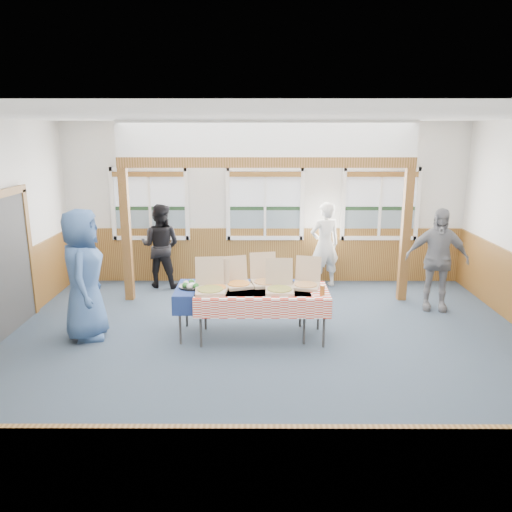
{
  "coord_description": "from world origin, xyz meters",
  "views": [
    {
      "loc": [
        -0.15,
        -6.44,
        3.03
      ],
      "look_at": [
        -0.17,
        1.0,
        1.15
      ],
      "focal_mm": 35.0,
      "sensor_mm": 36.0,
      "label": 1
    }
  ],
  "objects_px": {
    "table_right": "(262,293)",
    "person_grey": "(437,259)",
    "woman_white": "(325,245)",
    "woman_black": "(161,246)",
    "table_left": "(243,291)",
    "man_blue": "(83,275)"
  },
  "relations": [
    {
      "from": "table_left",
      "to": "person_grey",
      "type": "xyz_separation_m",
      "value": [
        3.29,
        1.17,
        0.18
      ]
    },
    {
      "from": "woman_white",
      "to": "person_grey",
      "type": "xyz_separation_m",
      "value": [
        1.75,
        -1.29,
        0.04
      ]
    },
    {
      "from": "table_right",
      "to": "person_grey",
      "type": "xyz_separation_m",
      "value": [
        3.0,
        1.29,
        0.18
      ]
    },
    {
      "from": "woman_black",
      "to": "table_left",
      "type": "bearing_deg",
      "value": 134.77
    },
    {
      "from": "table_right",
      "to": "table_left",
      "type": "bearing_deg",
      "value": 158.83
    },
    {
      "from": "table_right",
      "to": "man_blue",
      "type": "relative_size",
      "value": 0.99
    },
    {
      "from": "table_left",
      "to": "person_grey",
      "type": "height_order",
      "value": "person_grey"
    },
    {
      "from": "woman_white",
      "to": "woman_black",
      "type": "height_order",
      "value": "woman_white"
    },
    {
      "from": "table_left",
      "to": "woman_black",
      "type": "bearing_deg",
      "value": 124.3
    },
    {
      "from": "table_left",
      "to": "woman_white",
      "type": "xyz_separation_m",
      "value": [
        1.54,
        2.46,
        0.14
      ]
    },
    {
      "from": "woman_black",
      "to": "man_blue",
      "type": "bearing_deg",
      "value": 86.17
    },
    {
      "from": "woman_black",
      "to": "man_blue",
      "type": "height_order",
      "value": "man_blue"
    },
    {
      "from": "man_blue",
      "to": "person_grey",
      "type": "xyz_separation_m",
      "value": [
        5.62,
        1.25,
        -0.09
      ]
    },
    {
      "from": "table_right",
      "to": "woman_black",
      "type": "distance_m",
      "value": 3.24
    },
    {
      "from": "table_left",
      "to": "woman_white",
      "type": "distance_m",
      "value": 2.9
    },
    {
      "from": "man_blue",
      "to": "person_grey",
      "type": "bearing_deg",
      "value": -87.51
    },
    {
      "from": "person_grey",
      "to": "woman_white",
      "type": "bearing_deg",
      "value": 156.33
    },
    {
      "from": "table_right",
      "to": "man_blue",
      "type": "distance_m",
      "value": 2.63
    },
    {
      "from": "table_left",
      "to": "woman_black",
      "type": "height_order",
      "value": "woman_black"
    },
    {
      "from": "table_right",
      "to": "person_grey",
      "type": "height_order",
      "value": "person_grey"
    },
    {
      "from": "table_left",
      "to": "person_grey",
      "type": "relative_size",
      "value": 1.11
    },
    {
      "from": "table_right",
      "to": "man_blue",
      "type": "height_order",
      "value": "man_blue"
    }
  ]
}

